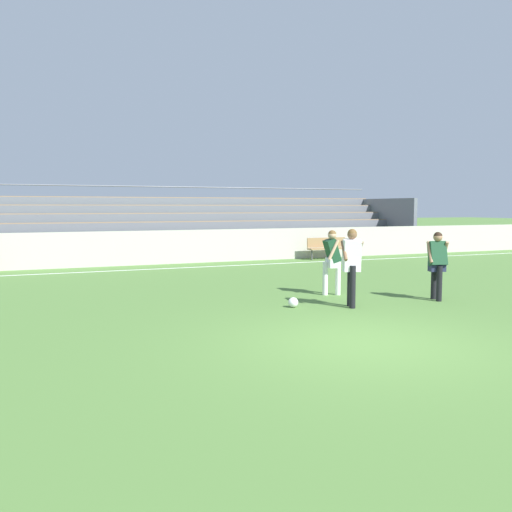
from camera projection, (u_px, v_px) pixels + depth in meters
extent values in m
plane|color=#517A38|center=(364.00, 343.00, 8.75)|extent=(160.00, 160.00, 0.00)
cube|color=white|center=(180.00, 268.00, 19.39)|extent=(44.00, 0.12, 0.01)
cube|color=#BCB7AD|center=(169.00, 247.00, 20.75)|extent=(48.00, 0.16, 1.29)
cube|color=#897051|center=(142.00, 252.00, 21.72)|extent=(27.02, 0.36, 0.08)
cube|color=slate|center=(143.00, 257.00, 21.55)|extent=(27.02, 0.04, 0.37)
cube|color=#897051|center=(139.00, 242.00, 22.36)|extent=(27.02, 0.36, 0.08)
cube|color=slate|center=(140.00, 247.00, 22.20)|extent=(27.02, 0.04, 0.37)
cube|color=#897051|center=(135.00, 232.00, 23.01)|extent=(27.02, 0.36, 0.08)
cube|color=slate|center=(136.00, 237.00, 22.84)|extent=(27.02, 0.04, 0.37)
cube|color=#897051|center=(132.00, 223.00, 23.65)|extent=(27.02, 0.36, 0.08)
cube|color=slate|center=(133.00, 227.00, 23.48)|extent=(27.02, 0.04, 0.37)
cube|color=#897051|center=(129.00, 214.00, 24.29)|extent=(27.02, 0.36, 0.08)
cube|color=slate|center=(130.00, 218.00, 24.13)|extent=(27.02, 0.04, 0.37)
cube|color=#897051|center=(126.00, 206.00, 24.94)|extent=(27.02, 0.36, 0.08)
cube|color=slate|center=(127.00, 210.00, 24.77)|extent=(27.02, 0.04, 0.37)
cube|color=#897051|center=(123.00, 198.00, 25.58)|extent=(27.02, 0.36, 0.08)
cube|color=slate|center=(124.00, 202.00, 25.42)|extent=(27.02, 0.04, 0.37)
cube|color=slate|center=(386.00, 223.00, 28.84)|extent=(0.20, 4.79, 2.62)
cylinder|color=slate|center=(122.00, 186.00, 25.76)|extent=(27.02, 0.06, 0.06)
cube|color=#99754C|center=(328.00, 249.00, 22.53)|extent=(1.80, 0.40, 0.06)
cube|color=#99754C|center=(326.00, 242.00, 22.67)|extent=(1.80, 0.05, 0.40)
cylinder|color=#47474C|center=(312.00, 255.00, 22.25)|extent=(0.07, 0.07, 0.45)
cylinder|color=#47474C|center=(344.00, 253.00, 22.85)|extent=(0.07, 0.07, 0.45)
cylinder|color=black|center=(350.00, 285.00, 11.91)|extent=(0.13, 0.13, 0.93)
cylinder|color=black|center=(353.00, 287.00, 11.67)|extent=(0.13, 0.13, 0.93)
cube|color=white|center=(352.00, 266.00, 11.75)|extent=(0.41, 0.32, 0.24)
cube|color=white|center=(352.00, 252.00, 11.72)|extent=(0.46, 0.41, 0.59)
cylinder|color=brown|center=(360.00, 250.00, 11.79)|extent=(0.21, 0.42, 0.43)
cylinder|color=brown|center=(344.00, 251.00, 11.65)|extent=(0.21, 0.42, 0.43)
sphere|color=brown|center=(352.00, 235.00, 11.69)|extent=(0.21, 0.21, 0.21)
sphere|color=brown|center=(352.00, 234.00, 11.68)|extent=(0.20, 0.20, 0.20)
cylinder|color=white|center=(325.00, 278.00, 13.42)|extent=(0.13, 0.13, 0.83)
cylinder|color=white|center=(338.00, 278.00, 13.44)|extent=(0.13, 0.13, 0.83)
cube|color=white|center=(332.00, 263.00, 13.40)|extent=(0.27, 0.39, 0.24)
cube|color=#194228|center=(332.00, 251.00, 13.37)|extent=(0.43, 0.43, 0.60)
cylinder|color=#D6A884|center=(330.00, 248.00, 13.57)|extent=(0.30, 0.12, 0.50)
cylinder|color=#D6A884|center=(334.00, 250.00, 13.16)|extent=(0.30, 0.12, 0.50)
sphere|color=#D6A884|center=(332.00, 235.00, 13.33)|extent=(0.21, 0.21, 0.21)
sphere|color=brown|center=(332.00, 234.00, 13.33)|extent=(0.20, 0.20, 0.20)
cylinder|color=black|center=(439.00, 284.00, 12.54)|extent=(0.13, 0.13, 0.82)
cylinder|color=black|center=(434.00, 282.00, 12.82)|extent=(0.13, 0.13, 0.82)
cube|color=#232847|center=(437.00, 266.00, 12.65)|extent=(0.41, 0.31, 0.24)
cube|color=#194228|center=(437.00, 254.00, 12.62)|extent=(0.47, 0.45, 0.60)
cylinder|color=#A87A5B|center=(430.00, 252.00, 12.56)|extent=(0.16, 0.30, 0.50)
cylinder|color=#A87A5B|center=(445.00, 252.00, 12.66)|extent=(0.16, 0.30, 0.50)
sphere|color=#A87A5B|center=(438.00, 237.00, 12.58)|extent=(0.21, 0.21, 0.21)
sphere|color=black|center=(438.00, 236.00, 12.58)|extent=(0.20, 0.20, 0.20)
sphere|color=white|center=(293.00, 302.00, 11.79)|extent=(0.22, 0.22, 0.22)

